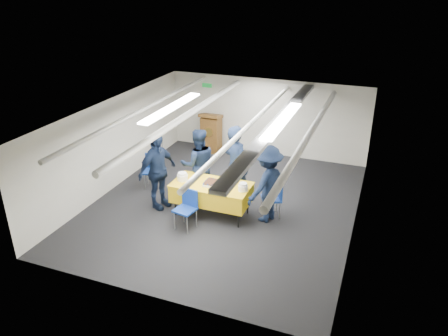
{
  "coord_description": "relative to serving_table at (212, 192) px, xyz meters",
  "views": [
    {
      "loc": [
        3.28,
        -8.6,
        5.1
      ],
      "look_at": [
        0.06,
        -0.2,
        1.05
      ],
      "focal_mm": 35.0,
      "sensor_mm": 36.0,
      "label": 1
    }
  ],
  "objects": [
    {
      "name": "plate_stack_right",
      "position": [
        0.76,
        -0.05,
        0.29
      ],
      "size": [
        0.21,
        0.21,
        0.18
      ],
      "color": "white",
      "rests_on": "serving_table"
    },
    {
      "name": "sheet_cake",
      "position": [
        0.09,
        -0.02,
        0.25
      ],
      "size": [
        0.48,
        0.37,
        0.09
      ],
      "color": "white",
      "rests_on": "serving_table"
    },
    {
      "name": "chair_right",
      "position": [
        1.36,
        0.44,
        -0.03
      ],
      "size": [
        0.56,
        0.56,
        0.87
      ],
      "color": "gray",
      "rests_on": "ground"
    },
    {
      "name": "sailor_a",
      "position": [
        0.34,
        0.66,
        0.43
      ],
      "size": [
        0.85,
        0.72,
        1.98
      ],
      "primitive_type": "imported",
      "rotation": [
        0.0,
        0.0,
        2.74
      ],
      "color": "black",
      "rests_on": "ground"
    },
    {
      "name": "chair_left",
      "position": [
        -1.98,
        0.82,
        -0.03
      ],
      "size": [
        0.53,
        0.53,
        0.87
      ],
      "color": "gray",
      "rests_on": "ground"
    },
    {
      "name": "podium",
      "position": [
        -1.49,
        3.58,
        0.05
      ],
      "size": [
        0.62,
        0.53,
        1.25
      ],
      "color": "brown",
      "rests_on": "ground"
    },
    {
      "name": "chair_near",
      "position": [
        -0.29,
        -0.68,
        -0.03
      ],
      "size": [
        0.49,
        0.49,
        0.87
      ],
      "color": "gray",
      "rests_on": "ground"
    },
    {
      "name": "room_shell",
      "position": [
        0.2,
        0.94,
        1.25
      ],
      "size": [
        6.0,
        7.0,
        2.3
      ],
      "color": "beige",
      "rests_on": "ground"
    },
    {
      "name": "plate_stack_left",
      "position": [
        -0.69,
        -0.05,
        0.3
      ],
      "size": [
        0.24,
        0.24,
        0.18
      ],
      "color": "white",
      "rests_on": "serving_table"
    },
    {
      "name": "sailor_b",
      "position": [
        -0.62,
        0.66,
        0.33
      ],
      "size": [
        1.09,
        1.03,
        1.78
      ],
      "primitive_type": "imported",
      "rotation": [
        0.0,
        0.0,
        3.7
      ],
      "color": "black",
      "rests_on": "ground"
    },
    {
      "name": "ground",
      "position": [
        0.11,
        0.53,
        -0.56
      ],
      "size": [
        7.0,
        7.0,
        0.0
      ],
      "primitive_type": "plane",
      "color": "black",
      "rests_on": "ground"
    },
    {
      "name": "sailor_d",
      "position": [
        1.22,
        0.22,
        0.32
      ],
      "size": [
        1.05,
        1.31,
        1.77
      ],
      "primitive_type": "imported",
      "rotation": [
        0.0,
        0.0,
        -1.97
      ],
      "color": "black",
      "rests_on": "ground"
    },
    {
      "name": "sailor_c",
      "position": [
        -1.3,
        -0.11,
        0.36
      ],
      "size": [
        0.77,
        1.17,
        1.84
      ],
      "primitive_type": "imported",
      "rotation": [
        0.0,
        0.0,
        1.25
      ],
      "color": "black",
      "rests_on": "ground"
    },
    {
      "name": "serving_table",
      "position": [
        0.0,
        0.0,
        0.0
      ],
      "size": [
        1.76,
        0.89,
        0.77
      ],
      "color": "black",
      "rests_on": "ground"
    }
  ]
}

